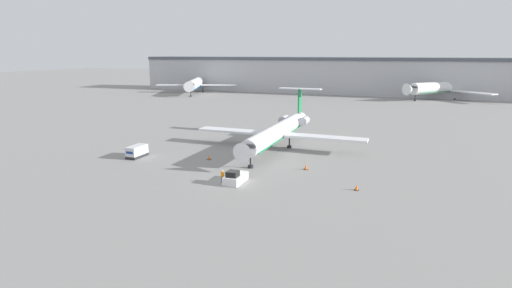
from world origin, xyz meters
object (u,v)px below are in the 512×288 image
worker_near_tug (223,176)px  traffic_cone_mid (356,187)px  airplane_parked_far_left (447,87)px  traffic_cone_left (209,157)px  traffic_cone_right (306,167)px  pushback_tug (235,178)px  airplane_parked_far_right (196,83)px  airplane_main (278,131)px  luggage_cart (137,151)px

worker_near_tug → traffic_cone_mid: 16.65m
airplane_parked_far_left → traffic_cone_left: bearing=-111.9°
traffic_cone_left → airplane_parked_far_left: size_ratio=0.02×
worker_near_tug → traffic_cone_right: 12.87m
pushback_tug → traffic_cone_mid: (14.91, 2.34, -0.26)m
traffic_cone_left → airplane_parked_far_left: airplane_parked_far_left is taller
worker_near_tug → airplane_parked_far_left: size_ratio=0.05×
airplane_parked_far_right → traffic_cone_right: bearing=-53.7°
airplane_main → luggage_cart: 23.70m
pushback_tug → traffic_cone_right: pushback_tug is taller
airplane_parked_far_left → airplane_parked_far_right: (-94.96, -10.64, -0.14)m
luggage_cart → traffic_cone_left: (11.34, 2.74, -0.60)m
worker_near_tug → airplane_parked_far_right: airplane_parked_far_right is taller
luggage_cart → traffic_cone_right: size_ratio=4.72×
airplane_main → airplane_parked_far_left: airplane_parked_far_left is taller
airplane_main → luggage_cart: airplane_main is taller
traffic_cone_left → traffic_cone_mid: size_ratio=0.92×
airplane_main → traffic_cone_left: bearing=-125.6°
luggage_cart → airplane_parked_far_left: (53.15, 106.70, 3.16)m
traffic_cone_left → worker_near_tug: bearing=-54.7°
airplane_main → pushback_tug: size_ratio=7.79×
pushback_tug → airplane_parked_far_right: bearing=121.0°
worker_near_tug → traffic_cone_right: size_ratio=2.16×
pushback_tug → traffic_cone_mid: 15.10m
airplane_main → traffic_cone_right: 13.68m
airplane_main → traffic_cone_mid: size_ratio=40.62×
worker_near_tug → traffic_cone_mid: bearing=10.7°
luggage_cart → worker_near_tug: 19.46m
worker_near_tug → airplane_parked_far_right: size_ratio=0.04×
luggage_cart → airplane_parked_far_right: bearing=113.5°
pushback_tug → traffic_cone_right: (7.16, 8.81, -0.26)m
worker_near_tug → airplane_parked_far_left: (34.97, 113.62, 3.21)m
traffic_cone_left → airplane_parked_far_right: bearing=119.7°
traffic_cone_right → traffic_cone_mid: size_ratio=1.01×
traffic_cone_mid → traffic_cone_left: bearing=164.2°
worker_near_tug → traffic_cone_mid: (16.35, 3.09, -0.51)m
luggage_cart → worker_near_tug: bearing=-20.8°
pushback_tug → worker_near_tug: bearing=-152.3°
airplane_parked_far_right → pushback_tug: bearing=-59.0°
traffic_cone_right → traffic_cone_mid: bearing=-39.8°
airplane_parked_far_right → airplane_parked_far_left: bearing=6.4°
luggage_cart → worker_near_tug: (18.19, -6.92, -0.05)m
luggage_cart → traffic_cone_left: luggage_cart is taller
airplane_main → worker_near_tug: bearing=-92.8°
worker_near_tug → luggage_cart: bearing=159.2°
luggage_cart → traffic_cone_right: (26.78, 2.64, -0.56)m
airplane_parked_far_left → pushback_tug: bearing=-106.5°
luggage_cart → airplane_main: bearing=35.5°
luggage_cart → pushback_tug: bearing=-17.4°
airplane_main → pushback_tug: airplane_main is taller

